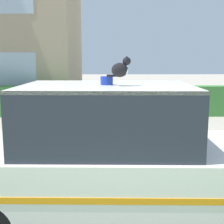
{
  "coord_description": "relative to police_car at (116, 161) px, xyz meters",
  "views": [
    {
      "loc": [
        0.06,
        -0.62,
        2.06
      ],
      "look_at": [
        0.14,
        5.23,
        1.05
      ],
      "focal_mm": 50.0,
      "sensor_mm": 36.0,
      "label": 1
    }
  ],
  "objects": [
    {
      "name": "cat",
      "position": [
        0.06,
        -0.16,
        1.15
      ],
      "size": [
        0.28,
        0.16,
        0.24
      ],
      "rotation": [
        0.0,
        0.0,
        0.09
      ],
      "color": "black",
      "rests_on": "police_car"
    },
    {
      "name": "road_strip",
      "position": [
        -0.15,
        1.23,
        -0.79
      ],
      "size": [
        28.0,
        5.98,
        0.01
      ],
      "primitive_type": "cube",
      "color": "#424247",
      "rests_on": "ground"
    },
    {
      "name": "police_car",
      "position": [
        0.0,
        0.0,
        0.0
      ],
      "size": [
        4.5,
        1.77,
        1.84
      ],
      "rotation": [
        0.0,
        0.0,
        -0.03
      ],
      "color": "black",
      "rests_on": "road_strip"
    },
    {
      "name": "garden_hedge",
      "position": [
        0.04,
        7.41,
        -0.26
      ],
      "size": [
        10.53,
        0.54,
        1.08
      ],
      "primitive_type": "cube",
      "color": "#3D7F38",
      "rests_on": "ground"
    }
  ]
}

